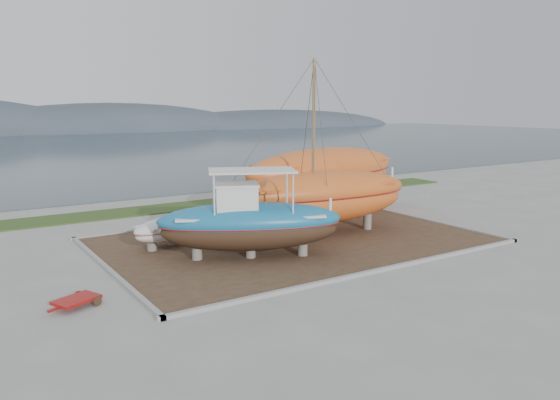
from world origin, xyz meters
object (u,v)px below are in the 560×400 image
blue_caique (250,214)px  orange_sailboat (322,149)px  orange_bare_hull (324,182)px  red_trailer (77,303)px  white_dinghy (172,231)px

blue_caique → orange_sailboat: 5.98m
orange_sailboat → orange_bare_hull: (3.44, 4.28, -2.45)m
orange_sailboat → blue_caique: bearing=-155.9°
blue_caique → orange_bare_hull: (8.61, 5.97, 0.03)m
orange_bare_hull → red_trailer: (-16.41, -7.84, -1.88)m
orange_sailboat → red_trailer: bearing=-158.6°
blue_caique → orange_sailboat: (5.17, 1.69, 2.48)m
blue_caique → white_dinghy: blue_caique is taller
white_dinghy → orange_sailboat: size_ratio=0.45×
blue_caique → red_trailer: bearing=-141.7°
orange_sailboat → red_trailer: (-12.97, -3.56, -4.33)m
orange_bare_hull → white_dinghy: bearing=-178.7°
white_dinghy → orange_bare_hull: size_ratio=0.37×
orange_bare_hull → blue_caique: bearing=-154.5°
blue_caique → orange_bare_hull: 10.48m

